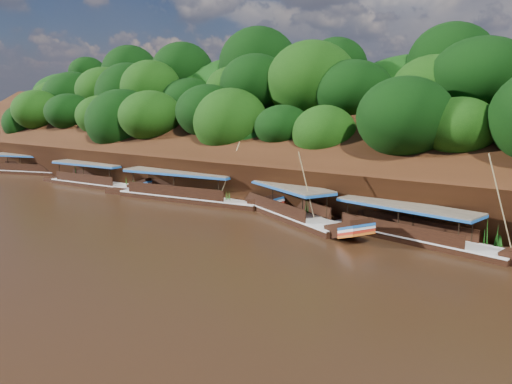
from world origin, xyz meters
TOP-DOWN VIEW (x-y plane):
  - ground at (0.00, 0.00)m, footprint 160.00×160.00m
  - riverbank at (-0.01, 22.73)m, footprint 120.00×30.06m
  - boat_0 at (10.66, 7.53)m, footprint 13.97×4.13m
  - boat_1 at (0.76, 8.11)m, footprint 14.16×7.96m
  - boat_2 at (-9.73, 8.79)m, footprint 16.82×4.61m
  - boat_3 at (-23.03, 8.54)m, footprint 13.93×3.40m
  - boat_4 at (-37.42, 9.64)m, footprint 13.15×6.37m
  - reeds at (-3.25, 9.48)m, footprint 48.52×2.48m

SIDE VIEW (x-z plane):
  - ground at x=0.00m, z-range 0.00..0.00m
  - boat_0 at x=10.66m, z-range -2.68..3.70m
  - boat_4 at x=-37.42m, z-range -0.87..1.95m
  - boat_3 at x=-23.03m, z-range -0.91..2.02m
  - boat_1 at x=0.76m, z-range -2.34..3.48m
  - boat_2 at x=-9.73m, z-range -2.34..3.52m
  - reeds at x=-3.25m, z-range -0.15..2.02m
  - riverbank at x=-0.01m, z-range -7.81..11.59m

